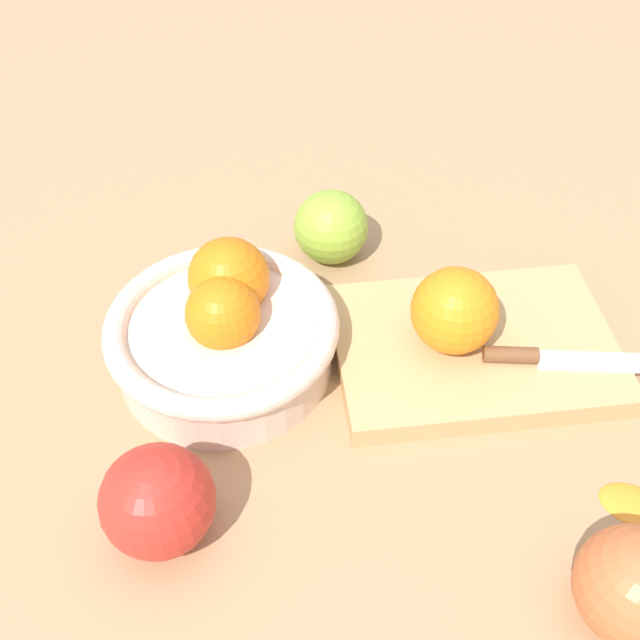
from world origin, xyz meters
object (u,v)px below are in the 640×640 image
Objects in this scene: orange_on_board at (455,311)px; knife at (550,358)px; apple_front_right at (635,587)px; apple_back_center at (332,227)px; apple_front_left at (158,501)px; bowl at (224,330)px; cutting_board at (474,348)px.

knife is (0.07, -0.04, -0.03)m from orange_on_board.
apple_back_center is (-0.09, 0.40, -0.00)m from apple_front_right.
apple_back_center is 0.33m from apple_front_left.
bowl is at bearing 127.11° from apple_front_right.
apple_front_left is (-0.28, -0.10, 0.03)m from cutting_board.
knife is at bearing 11.37° from apple_front_left.
cutting_board is 0.05m from orange_on_board.
cutting_board is 0.18m from apple_back_center.
bowl reaches higher than knife.
knife is 0.34m from apple_front_left.
bowl is at bearing 167.10° from cutting_board.
bowl reaches higher than apple_front_left.
apple_front_left is at bearing -159.48° from cutting_board.
orange_on_board reaches higher than apple_back_center.
knife is at bearing -30.46° from orange_on_board.
orange_on_board is at bearing 169.31° from cutting_board.
cutting_board is at bearing -61.81° from apple_back_center.
knife is at bearing -37.45° from cutting_board.
orange_on_board reaches higher than apple_front_left.
apple_back_center is at bearing 103.27° from apple_front_right.
apple_front_left is (-0.19, -0.26, 0.00)m from apple_back_center.
orange_on_board is at bearing 22.93° from apple_front_left.
apple_front_right is 1.08× the size of apple_back_center.
apple_front_right is at bearing -87.94° from cutting_board.
bowl reaches higher than orange_on_board.
apple_back_center is (0.12, 0.11, -0.00)m from bowl.
knife is 2.11× the size of apple_back_center.
bowl is 0.82× the size of cutting_board.
apple_front_right is (0.22, -0.29, 0.00)m from bowl.
apple_front_right reaches higher than cutting_board.
apple_back_center is (-0.09, 0.16, 0.03)m from cutting_board.
bowl reaches higher than apple_back_center.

